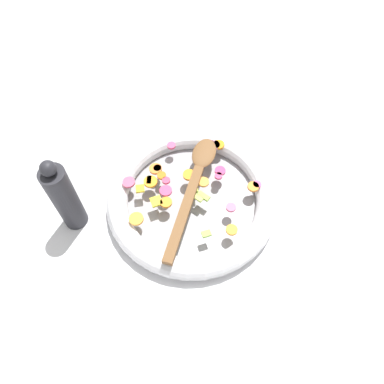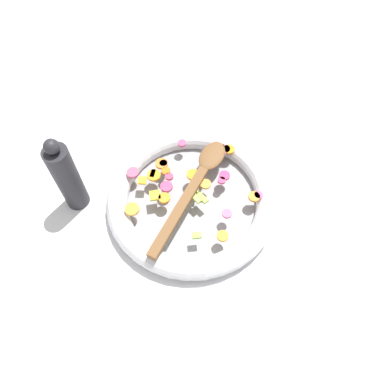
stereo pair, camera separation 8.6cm
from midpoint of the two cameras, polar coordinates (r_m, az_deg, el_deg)
The scene contains 5 objects.
ground_plane at distance 0.90m, azimuth -2.72°, elevation -1.89°, with size 4.00×4.00×0.00m, color silver.
skillet at distance 0.88m, azimuth -2.78°, elevation -1.18°, with size 0.40×0.40×0.05m.
chopped_vegetables at distance 0.87m, azimuth -3.95°, elevation 1.11°, with size 0.30×0.31×0.01m.
wooden_spoon at distance 0.86m, azimuth -2.50°, elevation 1.29°, with size 0.10×0.34×0.01m.
pepper_mill at distance 0.85m, azimuth -21.66°, elevation -1.00°, with size 0.05×0.05×0.22m.
Camera 1 is at (-0.20, 0.41, 0.78)m, focal length 35.00 mm.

